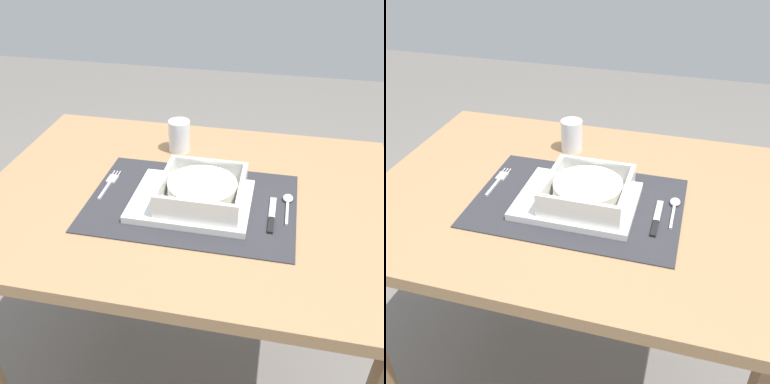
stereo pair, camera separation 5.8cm
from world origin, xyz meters
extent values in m
plane|color=slate|center=(0.00, 0.00, 0.00)|extent=(6.00, 6.00, 0.00)
cube|color=#A37A51|center=(0.00, 0.00, 0.69)|extent=(0.99, 0.73, 0.03)
cube|color=olive|center=(-0.44, 0.32, 0.34)|extent=(0.05, 0.05, 0.68)
cube|color=olive|center=(0.44, 0.32, 0.34)|extent=(0.05, 0.05, 0.68)
cube|color=#2D2D33|center=(0.02, -0.04, 0.71)|extent=(0.48, 0.33, 0.00)
cube|color=white|center=(0.02, -0.05, 0.72)|extent=(0.27, 0.21, 0.02)
cube|color=white|center=(0.04, -0.05, 0.73)|extent=(0.18, 0.18, 0.01)
cube|color=white|center=(-0.04, -0.05, 0.76)|extent=(0.01, 0.18, 0.05)
cube|color=white|center=(0.13, -0.05, 0.76)|extent=(0.01, 0.18, 0.05)
cube|color=white|center=(0.04, -0.13, 0.76)|extent=(0.16, 0.01, 0.05)
cube|color=white|center=(0.04, 0.04, 0.76)|extent=(0.16, 0.01, 0.05)
cylinder|color=silver|center=(0.04, -0.05, 0.76)|extent=(0.16, 0.16, 0.04)
cube|color=silver|center=(-0.20, -0.04, 0.71)|extent=(0.01, 0.07, 0.00)
cube|color=silver|center=(-0.20, 0.01, 0.71)|extent=(0.02, 0.04, 0.00)
cylinder|color=silver|center=(-0.20, 0.04, 0.71)|extent=(0.00, 0.02, 0.00)
cylinder|color=silver|center=(-0.20, 0.04, 0.71)|extent=(0.00, 0.02, 0.00)
cylinder|color=silver|center=(-0.19, 0.04, 0.71)|extent=(0.00, 0.02, 0.00)
cube|color=silver|center=(0.24, -0.04, 0.71)|extent=(0.01, 0.08, 0.00)
ellipsoid|color=silver|center=(0.24, 0.01, 0.72)|extent=(0.02, 0.03, 0.01)
cube|color=black|center=(0.20, -0.09, 0.71)|extent=(0.01, 0.05, 0.01)
cube|color=silver|center=(0.20, -0.03, 0.71)|extent=(0.01, 0.08, 0.00)
cylinder|color=white|center=(-0.07, 0.20, 0.75)|extent=(0.06, 0.06, 0.09)
cylinder|color=#C64C1E|center=(-0.07, 0.20, 0.74)|extent=(0.05, 0.05, 0.06)
camera|label=1|loc=(0.19, -0.87, 1.30)|focal=41.83mm
camera|label=2|loc=(0.25, -0.85, 1.30)|focal=41.83mm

